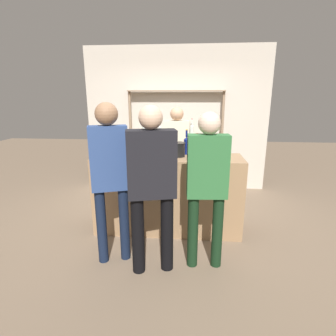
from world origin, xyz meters
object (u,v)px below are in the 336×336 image
at_px(counter_bottle_1, 197,150).
at_px(counter_bottle_4, 123,146).
at_px(wine_glass, 138,146).
at_px(customer_center, 152,180).
at_px(server_behind_counter, 177,148).
at_px(cork_jar, 216,153).
at_px(customer_left, 110,170).
at_px(counter_bottle_3, 154,145).
at_px(counter_bottle_2, 186,145).
at_px(customer_right, 207,180).
at_px(counter_bottle_0, 115,144).
at_px(ice_bucket, 177,149).

relative_size(counter_bottle_1, counter_bottle_4, 1.02).
bearing_deg(counter_bottle_4, counter_bottle_1, -11.82).
distance_m(wine_glass, customer_center, 1.17).
bearing_deg(server_behind_counter, cork_jar, 34.19).
bearing_deg(customer_left, counter_bottle_3, -38.54).
distance_m(counter_bottle_2, counter_bottle_3, 0.46).
xyz_separation_m(cork_jar, customer_left, (-1.20, -0.84, -0.04)).
xyz_separation_m(counter_bottle_4, cork_jar, (1.28, -0.04, -0.06)).
distance_m(counter_bottle_2, customer_right, 1.05).
relative_size(counter_bottle_3, server_behind_counter, 0.20).
distance_m(counter_bottle_2, wine_glass, 0.68).
bearing_deg(cork_jar, wine_glass, 173.89).
height_order(counter_bottle_1, cork_jar, counter_bottle_1).
distance_m(wine_glass, customer_left, 0.97).
xyz_separation_m(counter_bottle_2, customer_right, (0.24, -1.00, -0.18)).
xyz_separation_m(customer_right, customer_left, (-1.04, 0.02, 0.07)).
bearing_deg(counter_bottle_4, cork_jar, -1.86).
height_order(counter_bottle_0, customer_center, customer_center).
bearing_deg(counter_bottle_4, counter_bottle_2, 6.65).
relative_size(wine_glass, cork_jar, 1.27).
bearing_deg(customer_center, customer_left, 59.42).
xyz_separation_m(counter_bottle_0, wine_glass, (0.35, -0.05, -0.01)).
relative_size(counter_bottle_0, cork_jar, 2.68).
xyz_separation_m(customer_center, server_behind_counter, (0.15, 1.88, -0.03)).
bearing_deg(counter_bottle_2, customer_right, -76.61).
height_order(counter_bottle_4, customer_right, customer_right).
bearing_deg(customer_right, ice_bucket, 18.83).
bearing_deg(customer_center, counter_bottle_0, 17.94).
relative_size(cork_jar, customer_center, 0.07).
bearing_deg(counter_bottle_1, server_behind_counter, 106.48).
xyz_separation_m(counter_bottle_1, counter_bottle_2, (-0.14, 0.32, 0.01)).
bearing_deg(customer_left, counter_bottle_2, -57.62).
distance_m(counter_bottle_1, cork_jar, 0.32).
bearing_deg(counter_bottle_0, counter_bottle_1, -16.03).
bearing_deg(cork_jar, counter_bottle_4, 178.14).
relative_size(counter_bottle_1, customer_left, 0.19).
relative_size(counter_bottle_3, counter_bottle_4, 1.01).
bearing_deg(customer_left, customer_right, -109.55).
xyz_separation_m(wine_glass, server_behind_counter, (0.50, 0.77, -0.18)).
height_order(counter_bottle_0, cork_jar, counter_bottle_0).
height_order(counter_bottle_3, customer_left, customer_left).
height_order(counter_bottle_1, customer_center, customer_center).
bearing_deg(ice_bucket, counter_bottle_2, 52.35).
distance_m(counter_bottle_0, wine_glass, 0.35).
bearing_deg(customer_right, cork_jar, -14.44).
height_order(wine_glass, server_behind_counter, server_behind_counter).
bearing_deg(customer_left, counter_bottle_1, -73.01).
bearing_deg(counter_bottle_3, wine_glass, 176.27).
xyz_separation_m(ice_bucket, cork_jar, (0.52, 0.01, -0.04)).
bearing_deg(customer_center, server_behind_counter, -17.96).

